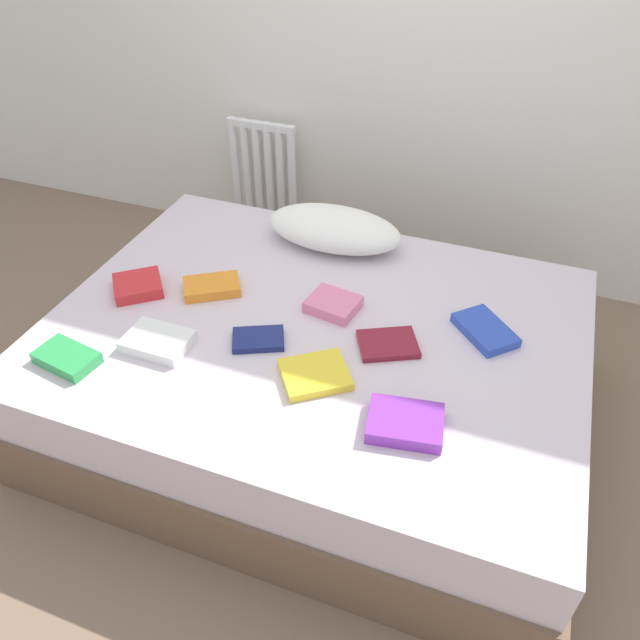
% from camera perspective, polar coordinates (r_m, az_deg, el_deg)
% --- Properties ---
extents(ground_plane, '(8.00, 8.00, 0.00)m').
position_cam_1_polar(ground_plane, '(2.62, -0.38, -8.79)').
color(ground_plane, '#7F6651').
extents(bed, '(2.00, 1.50, 0.50)m').
position_cam_1_polar(bed, '(2.45, -0.41, -4.92)').
color(bed, brown).
rests_on(bed, ground).
extents(radiator, '(0.39, 0.04, 0.60)m').
position_cam_1_polar(radiator, '(3.51, -5.29, 13.41)').
color(radiator, white).
rests_on(radiator, ground).
extents(pillow, '(0.60, 0.31, 0.16)m').
position_cam_1_polar(pillow, '(2.69, 1.31, 8.54)').
color(pillow, white).
rests_on(pillow, bed).
extents(textbook_white, '(0.23, 0.17, 0.04)m').
position_cam_1_polar(textbook_white, '(2.24, -14.92, -1.95)').
color(textbook_white, white).
rests_on(textbook_white, bed).
extents(textbook_red, '(0.25, 0.25, 0.05)m').
position_cam_1_polar(textbook_red, '(2.53, -16.66, 3.08)').
color(textbook_red, red).
rests_on(textbook_red, bed).
extents(textbook_purple, '(0.25, 0.21, 0.05)m').
position_cam_1_polar(textbook_purple, '(1.91, 7.97, -9.53)').
color(textbook_purple, purple).
rests_on(textbook_purple, bed).
extents(textbook_pink, '(0.21, 0.18, 0.04)m').
position_cam_1_polar(textbook_pink, '(2.33, 1.23, 1.49)').
color(textbook_pink, pink).
rests_on(textbook_pink, bed).
extents(textbook_yellow, '(0.29, 0.28, 0.03)m').
position_cam_1_polar(textbook_yellow, '(2.05, -0.47, -5.11)').
color(textbook_yellow, yellow).
rests_on(textbook_yellow, bed).
extents(textbook_blue, '(0.27, 0.27, 0.04)m').
position_cam_1_polar(textbook_blue, '(2.30, 15.17, -0.92)').
color(textbook_blue, '#2847B7').
rests_on(textbook_blue, bed).
extents(textbook_orange, '(0.26, 0.23, 0.04)m').
position_cam_1_polar(textbook_orange, '(2.46, -10.07, 3.09)').
color(textbook_orange, orange).
rests_on(textbook_orange, bed).
extents(textbook_maroon, '(0.26, 0.23, 0.02)m').
position_cam_1_polar(textbook_maroon, '(2.19, 6.36, -2.25)').
color(textbook_maroon, maroon).
rests_on(textbook_maroon, bed).
extents(textbook_navy, '(0.22, 0.19, 0.03)m').
position_cam_1_polar(textbook_navy, '(2.20, -5.79, -1.80)').
color(textbook_navy, navy).
rests_on(textbook_navy, bed).
extents(textbook_green, '(0.23, 0.16, 0.04)m').
position_cam_1_polar(textbook_green, '(2.28, -22.59, -3.29)').
color(textbook_green, green).
rests_on(textbook_green, bed).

